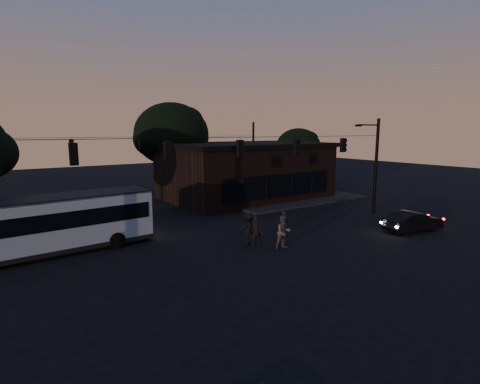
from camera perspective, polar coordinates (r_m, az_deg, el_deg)
ground at (r=19.75m, az=6.77°, el=-10.19°), size 120.00×120.00×0.00m
sidewalk_far_right at (r=37.62m, az=6.27°, el=-0.67°), size 14.00×10.00×0.15m
building at (r=36.94m, az=0.81°, el=3.33°), size 15.40×10.41×5.40m
tree_behind at (r=39.44m, az=-10.39°, el=8.63°), size 7.60×7.60×9.43m
tree_right at (r=44.10m, az=8.85°, el=6.71°), size 5.20×5.20×6.86m
signal_rig_near at (r=21.86m, az=0.00°, el=3.75°), size 26.24×0.30×7.50m
signal_rig_far at (r=36.14m, az=-14.75°, el=5.27°), size 26.24×0.30×7.50m
bus at (r=22.43m, az=-27.40°, el=-4.16°), size 11.22×3.28×3.12m
car at (r=27.22m, az=24.86°, el=-4.06°), size 4.31×2.23×1.35m
pedestrian_a at (r=21.57m, az=2.51°, el=-5.97°), size 0.72×0.54×1.77m
pedestrian_b at (r=21.26m, az=6.64°, el=-6.10°), size 1.02×0.85×1.89m
pedestrian_c at (r=23.37m, az=6.71°, el=-4.95°), size 1.05×0.62×1.68m
pedestrian_d at (r=21.86m, az=1.38°, el=-5.61°), size 1.35×0.98×1.88m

